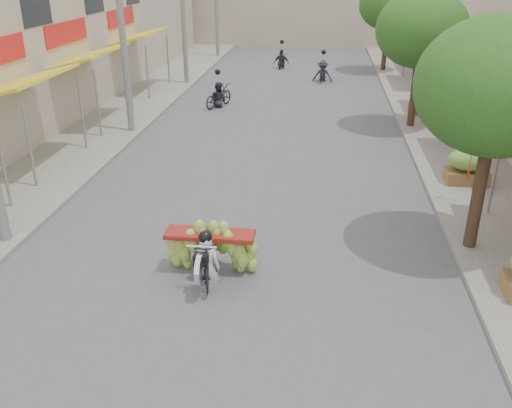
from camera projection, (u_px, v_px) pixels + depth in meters
name	position (u px, v px, depth m)	size (l,w,h in m)	color
ground	(204.00, 342.00, 9.55)	(120.00, 120.00, 0.00)	#525156
sidewalk_left	(119.00, 111.00, 23.87)	(4.00, 60.00, 0.12)	gray
sidewalk_right	(446.00, 121.00, 22.32)	(4.00, 60.00, 0.12)	gray
utility_pole_mid	(121.00, 25.00, 19.34)	(0.60, 0.24, 8.00)	slate
utility_pole_far	(183.00, 5.00, 27.48)	(0.60, 0.24, 8.00)	slate
street_tree_near	(498.00, 87.00, 11.01)	(3.40, 3.40, 5.25)	#3A2719
street_tree_mid	(422.00, 29.00, 20.05)	(3.40, 3.40, 5.25)	#3A2719
street_tree_far	(389.00, 5.00, 30.90)	(3.40, 3.40, 5.25)	#3A2719
produce_crate_mid	(468.00, 163.00, 15.81)	(1.20, 0.88, 1.16)	brown
produce_crate_far	(425.00, 99.00, 23.04)	(1.20, 0.88, 1.16)	brown
banana_motorbike	(208.00, 248.00, 11.27)	(2.20, 1.87, 1.95)	black
market_umbrella	(478.00, 119.00, 13.81)	(1.89, 1.89, 1.68)	red
pedestrian	(422.00, 91.00, 23.54)	(0.93, 0.80, 1.63)	white
bg_motorbike_a	(218.00, 91.00, 24.44)	(1.33, 1.91, 1.95)	black
bg_motorbike_b	(323.00, 66.00, 29.53)	(1.09, 1.94, 1.95)	black
bg_motorbike_c	(282.00, 55.00, 33.16)	(1.02, 1.52, 1.95)	black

